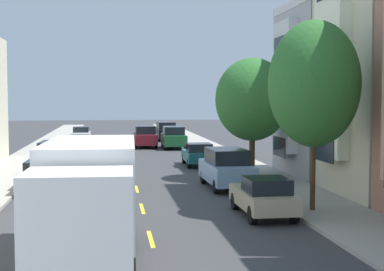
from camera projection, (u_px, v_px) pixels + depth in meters
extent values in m
plane|color=#38383A|center=(131.00, 169.00, 35.77)|extent=(160.00, 160.00, 0.00)
cube|color=#A39E93|center=(7.00, 174.00, 32.80)|extent=(3.20, 120.00, 0.14)
cube|color=#A39E93|center=(250.00, 170.00, 34.78)|extent=(3.20, 120.00, 0.14)
cube|color=yellow|center=(151.00, 239.00, 17.99)|extent=(0.14, 2.20, 0.01)
cube|color=yellow|center=(142.00, 209.00, 22.93)|extent=(0.14, 2.20, 0.01)
cube|color=yellow|center=(137.00, 189.00, 27.87)|extent=(0.14, 2.20, 0.01)
cube|color=yellow|center=(133.00, 175.00, 32.81)|extent=(0.14, 2.20, 0.01)
cube|color=yellow|center=(130.00, 165.00, 37.75)|extent=(0.14, 2.20, 0.01)
cube|color=yellow|center=(128.00, 157.00, 42.69)|extent=(0.14, 2.20, 0.01)
cube|color=yellow|center=(126.00, 151.00, 47.63)|extent=(0.14, 2.20, 0.01)
cube|color=yellow|center=(125.00, 146.00, 52.57)|extent=(0.14, 2.20, 0.01)
cube|color=white|center=(332.00, 52.00, 25.20)|extent=(0.55, 2.99, 9.29)
cube|color=#1E232D|center=(324.00, 149.00, 25.44)|extent=(0.04, 2.27, 1.10)
cube|color=#1E232D|center=(325.00, 68.00, 25.21)|extent=(0.04, 2.27, 1.10)
cube|color=#A8A8AD|center=(377.00, 94.00, 32.84)|extent=(10.39, 6.64, 9.32)
cube|color=silver|center=(295.00, 5.00, 31.83)|extent=(0.60, 6.64, 0.44)
cube|color=silver|center=(285.00, 87.00, 32.05)|extent=(0.55, 2.99, 7.27)
cube|color=#1E232D|center=(279.00, 147.00, 32.23)|extent=(0.04, 2.27, 1.10)
cube|color=#1E232D|center=(280.00, 97.00, 32.05)|extent=(0.04, 2.27, 1.10)
cube|color=#1E232D|center=(280.00, 46.00, 31.87)|extent=(0.04, 2.27, 1.10)
cylinder|color=#47331E|center=(313.00, 171.00, 21.88)|extent=(0.20, 0.20, 3.01)
ellipsoid|color=#2D6B2D|center=(314.00, 84.00, 21.67)|extent=(3.47, 3.47, 4.79)
cylinder|color=#47331E|center=(252.00, 153.00, 31.32)|extent=(0.31, 0.31, 2.51)
ellipsoid|color=#2D6B2D|center=(252.00, 99.00, 31.13)|extent=(4.03, 4.03, 4.50)
cube|color=white|center=(91.00, 187.00, 15.97)|extent=(2.58, 5.35, 2.56)
cube|color=white|center=(79.00, 223.00, 12.23)|extent=(2.37, 1.98, 2.20)
cube|color=black|center=(74.00, 208.00, 11.30)|extent=(2.02, 0.15, 0.97)
cube|color=black|center=(97.00, 221.00, 18.61)|extent=(2.40, 0.24, 0.24)
cylinder|color=black|center=(60.00, 228.00, 17.38)|extent=(0.31, 0.97, 0.96)
cylinder|color=black|center=(130.00, 226.00, 17.60)|extent=(0.31, 0.97, 0.96)
cylinder|color=black|center=(55.00, 237.00, 16.29)|extent=(0.31, 0.97, 0.96)
cylinder|color=black|center=(130.00, 235.00, 16.51)|extent=(0.31, 0.97, 0.96)
cube|color=#333338|center=(43.00, 178.00, 27.30)|extent=(1.87, 4.53, 0.60)
cube|color=black|center=(43.00, 166.00, 27.48)|extent=(1.62, 2.18, 0.50)
cylinder|color=black|center=(20.00, 189.00, 25.70)|extent=(0.23, 0.66, 0.66)
cylinder|color=black|center=(57.00, 189.00, 25.90)|extent=(0.23, 0.66, 0.66)
cylinder|color=black|center=(31.00, 180.00, 28.73)|extent=(0.23, 0.66, 0.66)
cylinder|color=black|center=(63.00, 179.00, 28.93)|extent=(0.23, 0.66, 0.66)
cube|color=black|center=(166.00, 133.00, 59.74)|extent=(2.05, 4.84, 0.90)
cube|color=black|center=(166.00, 125.00, 59.68)|extent=(1.77, 2.82, 0.70)
cylinder|color=black|center=(172.00, 136.00, 61.51)|extent=(0.23, 0.66, 0.66)
cylinder|color=black|center=(156.00, 136.00, 61.23)|extent=(0.23, 0.66, 0.66)
cylinder|color=black|center=(176.00, 138.00, 58.30)|extent=(0.23, 0.66, 0.66)
cylinder|color=black|center=(159.00, 138.00, 58.02)|extent=(0.23, 0.66, 0.66)
cube|color=navy|center=(56.00, 161.00, 33.01)|extent=(2.07, 4.85, 0.90)
cube|color=black|center=(56.00, 147.00, 32.95)|extent=(1.78, 2.83, 0.70)
cylinder|color=black|center=(36.00, 173.00, 31.32)|extent=(0.24, 0.67, 0.66)
cylinder|color=black|center=(69.00, 172.00, 31.52)|extent=(0.24, 0.67, 0.66)
cylinder|color=black|center=(45.00, 166.00, 34.55)|extent=(0.24, 0.67, 0.66)
cylinder|color=black|center=(74.00, 166.00, 34.75)|extent=(0.24, 0.67, 0.66)
cube|color=silver|center=(81.00, 136.00, 57.81)|extent=(1.79, 4.02, 0.62)
cube|color=black|center=(81.00, 129.00, 58.25)|extent=(1.55, 1.70, 0.55)
cylinder|color=black|center=(72.00, 140.00, 56.39)|extent=(0.23, 0.66, 0.66)
cylinder|color=black|center=(88.00, 140.00, 56.58)|extent=(0.23, 0.66, 0.66)
cylinder|color=black|center=(74.00, 138.00, 59.08)|extent=(0.23, 0.66, 0.66)
cylinder|color=black|center=(89.00, 138.00, 59.28)|extent=(0.23, 0.66, 0.66)
cube|color=tan|center=(263.00, 199.00, 21.50)|extent=(1.77, 4.01, 0.62)
cube|color=black|center=(267.00, 185.00, 20.98)|extent=(1.55, 1.69, 0.55)
cylinder|color=black|center=(272.00, 200.00, 22.97)|extent=(0.23, 0.66, 0.66)
cylinder|color=black|center=(235.00, 201.00, 22.75)|extent=(0.23, 0.66, 0.66)
cylinder|color=black|center=(294.00, 214.00, 20.29)|extent=(0.23, 0.66, 0.66)
cylinder|color=black|center=(252.00, 215.00, 20.06)|extent=(0.23, 0.66, 0.66)
cube|color=#194C28|center=(174.00, 140.00, 50.27)|extent=(2.06, 4.84, 0.90)
cube|color=black|center=(174.00, 130.00, 50.22)|extent=(1.78, 2.82, 0.70)
cylinder|color=black|center=(182.00, 143.00, 52.02)|extent=(0.23, 0.66, 0.66)
cylinder|color=black|center=(162.00, 143.00, 51.82)|extent=(0.23, 0.66, 0.66)
cylinder|color=black|center=(185.00, 146.00, 48.79)|extent=(0.23, 0.66, 0.66)
cylinder|color=black|center=(165.00, 146.00, 48.59)|extent=(0.23, 0.66, 0.66)
cube|color=#7A9EC6|center=(227.00, 172.00, 28.19)|extent=(2.07, 4.85, 0.90)
cube|color=black|center=(227.00, 156.00, 28.14)|extent=(1.79, 2.83, 0.70)
cylinder|color=black|center=(236.00, 176.00, 29.97)|extent=(0.24, 0.67, 0.66)
cylinder|color=black|center=(203.00, 177.00, 29.69)|extent=(0.24, 0.67, 0.66)
cylinder|color=black|center=(253.00, 186.00, 26.76)|extent=(0.24, 0.67, 0.66)
cylinder|color=black|center=(216.00, 187.00, 26.47)|extent=(0.24, 0.67, 0.66)
cube|color=#195B60|center=(198.00, 156.00, 37.43)|extent=(1.78, 4.02, 0.62)
cube|color=black|center=(199.00, 148.00, 36.92)|extent=(1.55, 1.69, 0.55)
cylinder|color=black|center=(206.00, 158.00, 38.90)|extent=(0.23, 0.66, 0.66)
cylinder|color=black|center=(184.00, 159.00, 38.70)|extent=(0.23, 0.66, 0.66)
cylinder|color=black|center=(213.00, 163.00, 36.21)|extent=(0.23, 0.66, 0.66)
cylinder|color=black|center=(189.00, 163.00, 36.01)|extent=(0.23, 0.66, 0.66)
cube|color=maroon|center=(145.00, 139.00, 51.44)|extent=(1.95, 4.80, 0.90)
cube|color=black|center=(145.00, 130.00, 51.39)|extent=(1.72, 2.78, 0.70)
cylinder|color=black|center=(153.00, 142.00, 53.20)|extent=(0.22, 0.66, 0.66)
cylinder|color=black|center=(135.00, 142.00, 52.96)|extent=(0.22, 0.66, 0.66)
cylinder|color=black|center=(156.00, 145.00, 49.98)|extent=(0.22, 0.66, 0.66)
cylinder|color=black|center=(136.00, 145.00, 49.73)|extent=(0.22, 0.66, 0.66)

